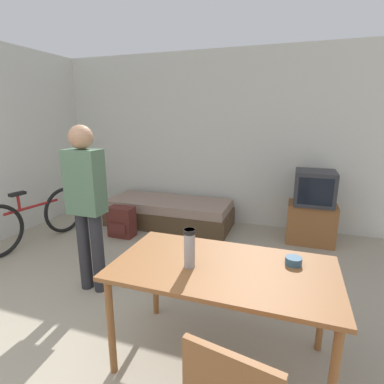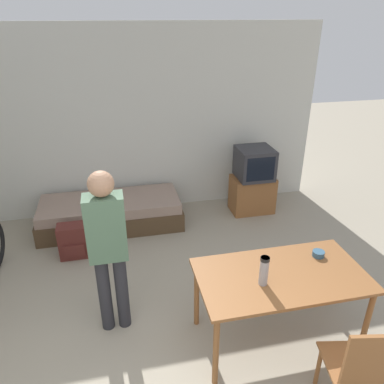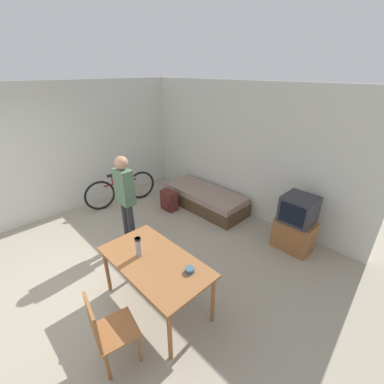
{
  "view_description": "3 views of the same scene",
  "coord_description": "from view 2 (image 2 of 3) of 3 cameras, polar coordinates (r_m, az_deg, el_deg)",
  "views": [
    {
      "loc": [
        1.5,
        -0.94,
        1.73
      ],
      "look_at": [
        0.48,
        2.03,
        0.93
      ],
      "focal_mm": 28.0,
      "sensor_mm": 36.0,
      "label": 1
    },
    {
      "loc": [
        -0.21,
        -1.53,
        2.81
      ],
      "look_at": [
        0.57,
        2.0,
        1.05
      ],
      "focal_mm": 35.0,
      "sensor_mm": 36.0,
      "label": 2
    },
    {
      "loc": [
        3.21,
        -0.56,
        2.88
      ],
      "look_at": [
        0.33,
        2.25,
        0.95
      ],
      "focal_mm": 24.0,
      "sensor_mm": 36.0,
      "label": 3
    }
  ],
  "objects": [
    {
      "name": "wooden_chair",
      "position": [
        3.19,
        24.29,
        -23.17
      ],
      "size": [
        0.49,
        0.49,
        0.92
      ],
      "color": "brown",
      "rests_on": "ground_plane"
    },
    {
      "name": "person_standing",
      "position": [
        3.41,
        -12.73,
        -7.66
      ],
      "size": [
        0.34,
        0.22,
        1.65
      ],
      "color": "#28282D",
      "rests_on": "ground_plane"
    },
    {
      "name": "wall_back",
      "position": [
        5.52,
        -9.95,
        10.19
      ],
      "size": [
        5.72,
        0.06,
        2.7
      ],
      "color": "silver",
      "rests_on": "ground_plane"
    },
    {
      "name": "mate_bowl",
      "position": [
        3.7,
        18.7,
        -8.9
      ],
      "size": [
        0.11,
        0.11,
        0.05
      ],
      "color": "#335670",
      "rests_on": "dining_table"
    },
    {
      "name": "daybed",
      "position": [
        5.47,
        -12.23,
        -3.15
      ],
      "size": [
        1.99,
        0.8,
        0.42
      ],
      "color": "#4C3823",
      "rests_on": "ground_plane"
    },
    {
      "name": "tv",
      "position": [
        5.7,
        9.3,
        1.74
      ],
      "size": [
        0.63,
        0.5,
        1.02
      ],
      "color": "brown",
      "rests_on": "ground_plane"
    },
    {
      "name": "dining_table",
      "position": [
        3.45,
        13.39,
        -13.12
      ],
      "size": [
        1.47,
        0.8,
        0.75
      ],
      "color": "brown",
      "rests_on": "ground_plane"
    },
    {
      "name": "thermos_flask",
      "position": [
        3.18,
        10.93,
        -11.52
      ],
      "size": [
        0.08,
        0.08,
        0.27
      ],
      "color": "#99999E",
      "rests_on": "dining_table"
    },
    {
      "name": "backpack",
      "position": [
        4.93,
        -17.54,
        -7.14
      ],
      "size": [
        0.37,
        0.25,
        0.44
      ],
      "color": "#56231E",
      "rests_on": "ground_plane"
    }
  ]
}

